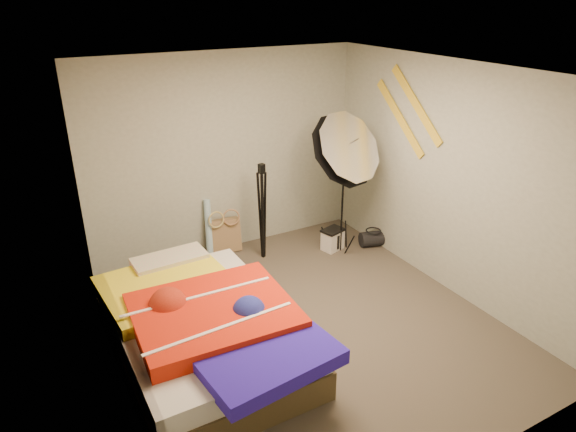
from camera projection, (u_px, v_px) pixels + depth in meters
floor at (308, 324)px, 5.23m from camera, size 4.00×4.00×0.00m
ceiling at (313, 72)px, 4.22m from camera, size 4.00×4.00×0.00m
wall_back at (226, 155)px, 6.32m from camera, size 3.50×0.00×3.50m
wall_front at (481, 325)px, 3.12m from camera, size 3.50×0.00×3.50m
wall_left at (116, 255)px, 3.95m from camera, size 0.00×4.00×4.00m
wall_right at (449, 180)px, 5.50m from camera, size 0.00×4.00×4.00m
tote_bag at (223, 236)px, 6.60m from camera, size 0.45×0.23×0.45m
wrapping_roll at (209, 228)px, 6.45m from camera, size 0.15×0.23×0.74m
camera_case at (333, 240)px, 6.68m from camera, size 0.30×0.25×0.26m
duffel_bag at (373, 239)px, 6.78m from camera, size 0.37×0.28×0.20m
wall_stripe_upper at (416, 105)px, 5.69m from camera, size 0.02×0.91×0.78m
wall_stripe_lower at (400, 118)px, 5.97m from camera, size 0.02×0.91×0.78m
bed at (204, 328)px, 4.65m from camera, size 1.57×2.36×0.63m
photo_umbrella at (343, 151)px, 5.97m from camera, size 1.09×0.78×1.95m
camera_tripod at (262, 205)px, 6.26m from camera, size 0.08×0.08×1.24m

